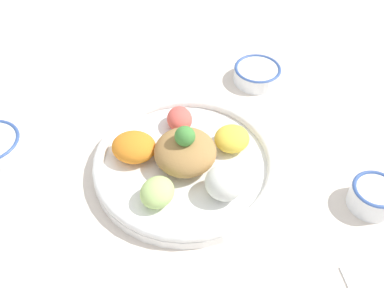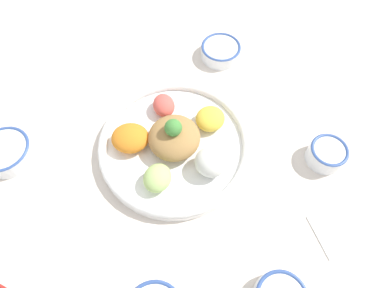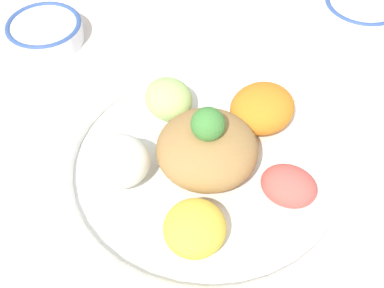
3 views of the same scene
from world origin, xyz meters
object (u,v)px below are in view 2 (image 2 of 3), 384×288
(salad_platter, at_px, (175,143))
(rice_bowl_plain, at_px, (6,152))
(sauce_bowl_dark, at_px, (327,154))
(sauce_bowl_far, at_px, (221,51))
(serving_spoon_main, at_px, (330,255))

(salad_platter, bearing_deg, rice_bowl_plain, 28.63)
(salad_platter, distance_m, sauce_bowl_dark, 0.35)
(sauce_bowl_dark, xyz_separation_m, rice_bowl_plain, (0.66, 0.31, -0.00))
(sauce_bowl_far, relative_size, serving_spoon_main, 0.98)
(serving_spoon_main, bearing_deg, sauce_bowl_dark, -27.04)
(serving_spoon_main, bearing_deg, salad_platter, 33.22)
(sauce_bowl_dark, xyz_separation_m, sauce_bowl_far, (0.34, -0.19, -0.01))
(sauce_bowl_dark, height_order, rice_bowl_plain, sauce_bowl_dark)
(salad_platter, distance_m, rice_bowl_plain, 0.38)
(salad_platter, relative_size, sauce_bowl_dark, 4.18)
(salad_platter, height_order, rice_bowl_plain, salad_platter)
(salad_platter, height_order, sauce_bowl_far, salad_platter)
(rice_bowl_plain, bearing_deg, sauce_bowl_dark, -154.93)
(sauce_bowl_dark, relative_size, sauce_bowl_far, 0.78)
(sauce_bowl_dark, distance_m, sauce_bowl_far, 0.39)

